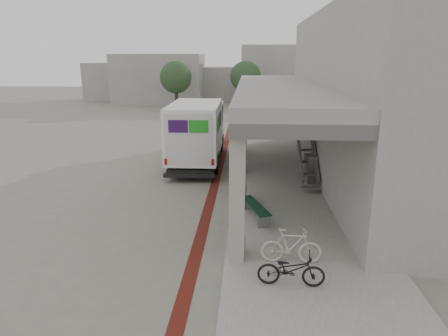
# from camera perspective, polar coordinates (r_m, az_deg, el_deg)

# --- Properties ---
(ground) EXTENTS (120.00, 120.00, 0.00)m
(ground) POSITION_cam_1_polar(r_m,az_deg,el_deg) (13.93, -6.48, -6.09)
(ground) COLOR slate
(ground) RESTS_ON ground
(bike_lane_stripe) EXTENTS (0.35, 40.00, 0.01)m
(bike_lane_stripe) POSITION_cam_1_polar(r_m,az_deg,el_deg) (15.66, -1.63, -3.50)
(bike_lane_stripe) COLOR #551911
(bike_lane_stripe) RESTS_ON ground
(sidewalk) EXTENTS (4.40, 28.00, 0.12)m
(sidewalk) POSITION_cam_1_polar(r_m,az_deg,el_deg) (13.81, 10.19, -6.17)
(sidewalk) COLOR gray
(sidewalk) RESTS_ON ground
(transit_building) EXTENTS (7.60, 17.00, 7.00)m
(transit_building) POSITION_cam_1_polar(r_m,az_deg,el_deg) (17.90, 18.23, 9.29)
(transit_building) COLOR gray
(transit_building) RESTS_ON ground
(distant_backdrop) EXTENTS (28.00, 10.00, 6.50)m
(distant_backdrop) POSITION_cam_1_polar(r_m,az_deg,el_deg) (48.97, -2.68, 12.65)
(distant_backdrop) COLOR gray
(distant_backdrop) RESTS_ON ground
(tree_left) EXTENTS (3.20, 3.20, 4.80)m
(tree_left) POSITION_cam_1_polar(r_m,az_deg,el_deg) (41.45, -6.90, 12.71)
(tree_left) COLOR #38281C
(tree_left) RESTS_ON ground
(tree_mid) EXTENTS (3.20, 3.20, 4.80)m
(tree_mid) POSITION_cam_1_polar(r_m,az_deg,el_deg) (42.79, 3.09, 12.88)
(tree_mid) COLOR #38281C
(tree_mid) RESTS_ON ground
(tree_right) EXTENTS (3.20, 3.20, 4.80)m
(tree_right) POSITION_cam_1_polar(r_m,az_deg,el_deg) (42.49, 14.19, 12.43)
(tree_right) COLOR #38281C
(tree_right) RESTS_ON ground
(fedex_truck) EXTENTS (2.35, 7.19, 3.05)m
(fedex_truck) POSITION_cam_1_polar(r_m,az_deg,el_deg) (19.81, -3.79, 5.35)
(fedex_truck) COLOR black
(fedex_truck) RESTS_ON ground
(bench) EXTENTS (1.01, 1.91, 0.44)m
(bench) POSITION_cam_1_polar(r_m,az_deg,el_deg) (12.87, 4.42, -5.79)
(bench) COLOR slate
(bench) RESTS_ON sidewalk
(bollard_near) EXTENTS (0.39, 0.39, 0.58)m
(bollard_near) POSITION_cam_1_polar(r_m,az_deg,el_deg) (10.69, 2.05, -10.51)
(bollard_near) COLOR gray
(bollard_near) RESTS_ON sidewalk
(bollard_far) EXTENTS (0.46, 0.46, 0.68)m
(bollard_far) POSITION_cam_1_polar(r_m,az_deg,el_deg) (14.47, 2.34, -3.20)
(bollard_far) COLOR gray
(bollard_far) RESTS_ON sidewalk
(utility_cabinet) EXTENTS (0.58, 0.73, 1.13)m
(utility_cabinet) POSITION_cam_1_polar(r_m,az_deg,el_deg) (16.85, 12.43, -0.07)
(utility_cabinet) COLOR slate
(utility_cabinet) RESTS_ON sidewalk
(bicycle_black) EXTENTS (1.54, 0.60, 0.79)m
(bicycle_black) POSITION_cam_1_polar(r_m,az_deg,el_deg) (9.34, 9.56, -14.09)
(bicycle_black) COLOR black
(bicycle_black) RESTS_ON sidewalk
(bicycle_cream) EXTENTS (1.53, 0.48, 0.91)m
(bicycle_cream) POSITION_cam_1_polar(r_m,az_deg,el_deg) (10.24, 9.57, -10.94)
(bicycle_cream) COLOR beige
(bicycle_cream) RESTS_ON sidewalk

